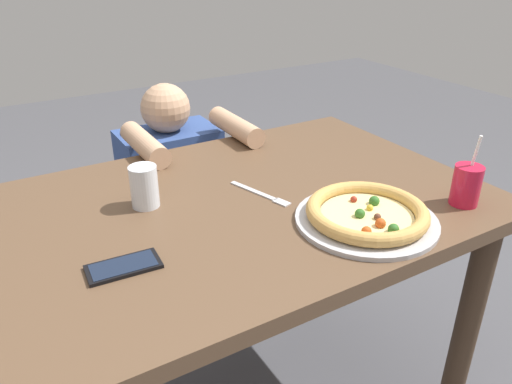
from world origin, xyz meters
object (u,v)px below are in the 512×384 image
(water_cup_clear, at_px, (144,186))
(diner_seated, at_px, (175,207))
(drink_cup_colored, at_px, (466,185))
(pizza_near, at_px, (367,215))
(cell_phone, at_px, (124,267))
(fork, at_px, (262,194))

(water_cup_clear, bearing_deg, diner_seated, 63.21)
(drink_cup_colored, bearing_deg, pizza_near, 168.99)
(cell_phone, height_order, diner_seated, diner_seated)
(water_cup_clear, distance_m, fork, 0.31)
(pizza_near, xyz_separation_m, drink_cup_colored, (0.28, -0.05, 0.03))
(pizza_near, relative_size, cell_phone, 2.21)
(water_cup_clear, height_order, cell_phone, water_cup_clear)
(water_cup_clear, xyz_separation_m, cell_phone, (-0.13, -0.24, -0.05))
(water_cup_clear, bearing_deg, drink_cup_colored, -30.02)
(cell_phone, xyz_separation_m, diner_seated, (0.41, 0.79, -0.34))
(drink_cup_colored, height_order, water_cup_clear, drink_cup_colored)
(pizza_near, relative_size, diner_seated, 0.38)
(cell_phone, distance_m, diner_seated, 0.95)
(drink_cup_colored, bearing_deg, cell_phone, 168.73)
(pizza_near, distance_m, diner_seated, 0.98)
(pizza_near, bearing_deg, water_cup_clear, 140.30)
(pizza_near, xyz_separation_m, water_cup_clear, (-0.42, 0.35, 0.03))
(fork, bearing_deg, pizza_near, -60.95)
(pizza_near, height_order, water_cup_clear, water_cup_clear)
(drink_cup_colored, distance_m, diner_seated, 1.12)
(drink_cup_colored, xyz_separation_m, diner_seated, (-0.43, 0.96, -0.39))
(cell_phone, relative_size, diner_seated, 0.17)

